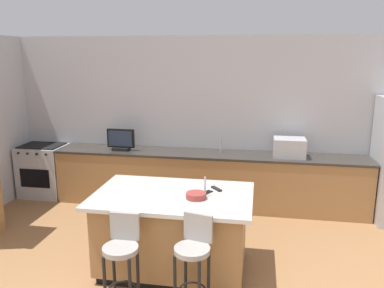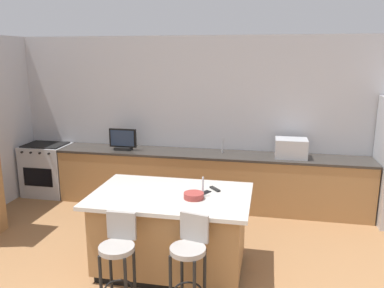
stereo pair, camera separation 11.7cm
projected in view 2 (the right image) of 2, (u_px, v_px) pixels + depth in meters
The scene contains 13 objects.
wall_back at pixel (215, 120), 6.45m from camera, with size 7.23×0.12×2.74m, color #BCBCC1.
counter_back at pixel (209, 180), 6.30m from camera, with size 5.02×0.62×0.89m.
kitchen_island at pixel (171, 231), 4.42m from camera, with size 1.77×1.14×0.92m.
range_oven at pixel (47, 169), 6.85m from camera, with size 0.76×0.63×0.91m.
microwave at pixel (291, 148), 5.93m from camera, with size 0.48×0.36×0.29m, color #B7BABF.
tv_monitor at pixel (123, 140), 6.39m from camera, with size 0.46×0.16×0.36m.
sink_faucet_back at pixel (223, 145), 6.23m from camera, with size 0.02×0.02×0.24m, color #B2B2B7.
sink_faucet_island at pixel (203, 187), 4.22m from camera, with size 0.02×0.02×0.22m, color #B2B2B7.
bar_stool_left at pixel (118, 254), 3.70m from camera, with size 0.34×0.34×0.96m.
bar_stool_right at pixel (189, 256), 3.65m from camera, with size 0.35×0.37×0.97m.
fruit_bowl at pixel (194, 196), 4.17m from camera, with size 0.22×0.22×0.06m, color #993833.
cell_phone at pixel (205, 193), 4.34m from camera, with size 0.07×0.15×0.01m, color black.
tv_remote at pixel (215, 189), 4.44m from camera, with size 0.04×0.17×0.02m, color black.
Camera 2 is at (0.88, -2.08, 2.44)m, focal length 36.19 mm.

